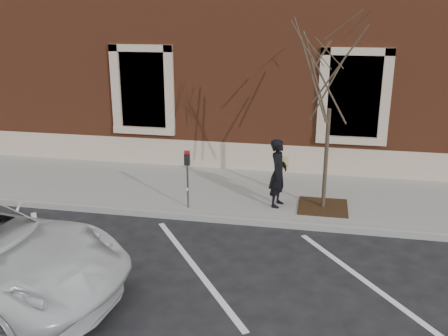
# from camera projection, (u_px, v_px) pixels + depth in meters

# --- Properties ---
(ground) EXTENTS (120.00, 120.00, 0.00)m
(ground) POSITION_uv_depth(u_px,v_px,m) (219.00, 221.00, 11.47)
(ground) COLOR #28282B
(ground) RESTS_ON ground
(sidewalk_near) EXTENTS (40.00, 3.50, 0.15)m
(sidewalk_near) POSITION_uv_depth(u_px,v_px,m) (233.00, 192.00, 13.08)
(sidewalk_near) COLOR #98958F
(sidewalk_near) RESTS_ON ground
(curb_near) EXTENTS (40.00, 0.12, 0.15)m
(curb_near) POSITION_uv_depth(u_px,v_px,m) (218.00, 219.00, 11.40)
(curb_near) COLOR #9E9E99
(curb_near) RESTS_ON ground
(parking_stripes) EXTENTS (28.00, 4.40, 0.01)m
(parking_stripes) POSITION_uv_depth(u_px,v_px,m) (195.00, 267.00, 9.41)
(parking_stripes) COLOR silver
(parking_stripes) RESTS_ON ground
(building_civic) EXTENTS (40.00, 8.62, 8.00)m
(building_civic) POSITION_uv_depth(u_px,v_px,m) (264.00, 29.00, 17.49)
(building_civic) COLOR brown
(building_civic) RESTS_ON ground
(man) EXTENTS (0.52, 0.67, 1.64)m
(man) POSITION_uv_depth(u_px,v_px,m) (278.00, 173.00, 11.75)
(man) COLOR black
(man) RESTS_ON sidewalk_near
(parking_meter) EXTENTS (0.13, 0.10, 1.40)m
(parking_meter) POSITION_uv_depth(u_px,v_px,m) (187.00, 169.00, 11.58)
(parking_meter) COLOR #595B60
(parking_meter) RESTS_ON sidewalk_near
(tree_grate) EXTENTS (1.16, 1.16, 0.03)m
(tree_grate) POSITION_uv_depth(u_px,v_px,m) (323.00, 207.00, 11.88)
(tree_grate) COLOR #392512
(tree_grate) RESTS_ON sidewalk_near
(sapling) EXTENTS (2.60, 2.60, 4.33)m
(sapling) POSITION_uv_depth(u_px,v_px,m) (331.00, 80.00, 10.96)
(sapling) COLOR #443629
(sapling) RESTS_ON sidewalk_near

